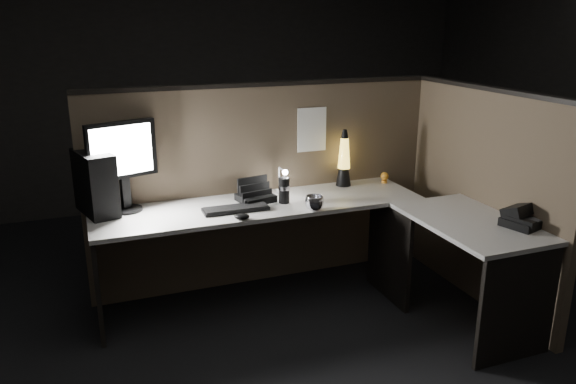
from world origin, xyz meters
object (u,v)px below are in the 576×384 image
object	(u,v)px
lava_lamp	(344,163)
pc_tower	(95,183)
keyboard	(236,209)
monitor	(123,158)
desk_phone	(522,217)

from	to	relation	value
lava_lamp	pc_tower	bearing A→B (deg)	-179.96
keyboard	lava_lamp	world-z (taller)	lava_lamp
pc_tower	keyboard	bearing A→B (deg)	-33.51
monitor	lava_lamp	distance (m)	1.63
keyboard	pc_tower	bearing A→B (deg)	162.74
pc_tower	keyboard	xyz separation A→B (m)	(0.87, -0.28, -0.20)
pc_tower	monitor	bearing A→B (deg)	-17.86
keyboard	lava_lamp	distance (m)	1.00
keyboard	monitor	bearing A→B (deg)	158.84
desk_phone	keyboard	bearing A→B (deg)	133.89
pc_tower	desk_phone	distance (m)	2.73
pc_tower	lava_lamp	distance (m)	1.81
lava_lamp	desk_phone	size ratio (longest dim) A/B	1.52
pc_tower	keyboard	size ratio (longest dim) A/B	0.94
pc_tower	lava_lamp	bearing A→B (deg)	-15.48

